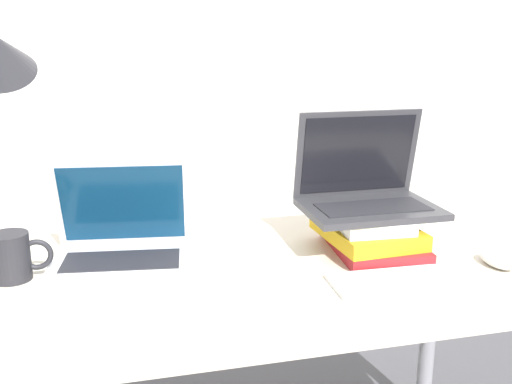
{
  "coord_description": "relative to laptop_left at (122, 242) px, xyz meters",
  "views": [
    {
      "loc": [
        -0.29,
        -0.89,
        1.24
      ],
      "look_at": [
        0.02,
        0.36,
        0.89
      ],
      "focal_mm": 42.0,
      "sensor_mm": 36.0,
      "label": 1
    }
  ],
  "objects": [
    {
      "name": "mouse",
      "position": [
        0.84,
        -0.24,
        -0.03
      ],
      "size": [
        0.06,
        0.11,
        0.03
      ],
      "color": "white",
      "rests_on": "desk"
    },
    {
      "name": "laptop_on_books",
      "position": [
        0.59,
        -0.05,
        0.1
      ],
      "size": [
        0.32,
        0.23,
        0.24
      ],
      "color": "#333338",
      "rests_on": "book_stack"
    },
    {
      "name": "book_stack",
      "position": [
        0.59,
        -0.08,
        -0.0
      ],
      "size": [
        0.24,
        0.28,
        0.1
      ],
      "color": "maroon",
      "rests_on": "desk"
    },
    {
      "name": "laptop_left",
      "position": [
        0.0,
        0.0,
        0.0
      ],
      "size": [
        0.35,
        0.28,
        0.24
      ],
      "color": "silver",
      "rests_on": "desk"
    },
    {
      "name": "mug",
      "position": [
        -0.24,
        -0.05,
        0.0
      ],
      "size": [
        0.13,
        0.08,
        0.11
      ],
      "color": "#232328",
      "rests_on": "desk"
    },
    {
      "name": "wall_back",
      "position": [
        0.28,
        1.25,
        0.59
      ],
      "size": [
        8.0,
        0.05,
        2.7
      ],
      "color": "silver",
      "rests_on": "ground_plane"
    },
    {
      "name": "wireless_keyboard",
      "position": [
        0.58,
        -0.28,
        -0.04
      ],
      "size": [
        0.31,
        0.13,
        0.01
      ],
      "color": "white",
      "rests_on": "desk"
    },
    {
      "name": "desk",
      "position": [
        0.28,
        -0.11,
        -0.13
      ],
      "size": [
        1.44,
        0.72,
        0.71
      ],
      "color": "beige",
      "rests_on": "ground_plane"
    }
  ]
}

